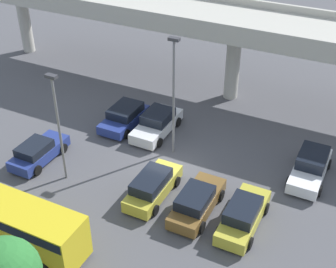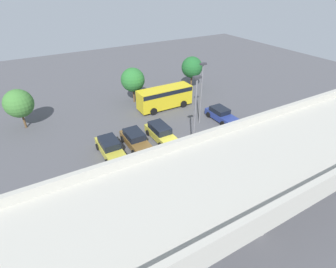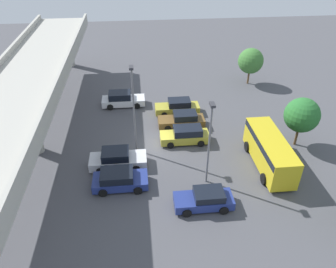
% 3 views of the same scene
% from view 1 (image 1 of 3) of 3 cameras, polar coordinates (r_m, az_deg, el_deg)
% --- Properties ---
extents(ground_plane, '(90.76, 90.76, 0.00)m').
position_cam_1_polar(ground_plane, '(30.41, 0.25, -4.62)').
color(ground_plane, '#4C4C51').
extents(highway_overpass, '(43.48, 6.35, 7.30)m').
position_cam_1_polar(highway_overpass, '(36.65, 8.28, 12.85)').
color(highway_overpass, '#ADAAA0').
rests_on(highway_overpass, ground_plane).
extents(parked_car_0, '(2.02, 4.39, 1.46)m').
position_cam_1_polar(parked_car_0, '(32.17, -15.54, -2.11)').
color(parked_car_0, navy).
rests_on(parked_car_0, ground_plane).
extents(parked_car_1, '(2.26, 4.37, 1.50)m').
position_cam_1_polar(parked_car_1, '(34.82, -5.34, 2.12)').
color(parked_car_1, navy).
rests_on(parked_car_1, ground_plane).
extents(parked_car_2, '(2.21, 4.89, 1.64)m').
position_cam_1_polar(parked_car_2, '(33.84, -1.34, 1.31)').
color(parked_car_2, silver).
rests_on(parked_car_2, ground_plane).
extents(parked_car_3, '(1.98, 4.67, 1.62)m').
position_cam_1_polar(parked_car_3, '(28.11, -1.88, -6.35)').
color(parked_car_3, gold).
rests_on(parked_car_3, ground_plane).
extents(parked_car_4, '(2.05, 4.76, 1.57)m').
position_cam_1_polar(parked_car_4, '(27.13, 3.51, -8.25)').
color(parked_car_4, brown).
rests_on(parked_car_4, ground_plane).
extents(parked_car_5, '(2.00, 4.82, 1.62)m').
position_cam_1_polar(parked_car_5, '(26.57, 9.16, -9.73)').
color(parked_car_5, gold).
rests_on(parked_car_5, ground_plane).
extents(parked_car_6, '(2.12, 4.85, 1.67)m').
position_cam_1_polar(parked_car_6, '(30.91, 16.99, -3.82)').
color(parked_car_6, silver).
rests_on(parked_car_6, ground_plane).
extents(shuttle_bus, '(7.28, 2.55, 2.75)m').
position_cam_1_polar(shuttle_bus, '(25.68, -17.62, -10.34)').
color(shuttle_bus, gold).
rests_on(shuttle_bus, ground_plane).
extents(lamp_post_near_aisle, '(0.70, 0.35, 8.28)m').
position_cam_1_polar(lamp_post_near_aisle, '(29.69, 0.70, 5.49)').
color(lamp_post_near_aisle, slate).
rests_on(lamp_post_near_aisle, ground_plane).
extents(lamp_post_mid_lot, '(0.70, 0.35, 7.25)m').
position_cam_1_polar(lamp_post_mid_lot, '(28.23, -13.28, 1.67)').
color(lamp_post_mid_lot, slate).
rests_on(lamp_post_mid_lot, ground_plane).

